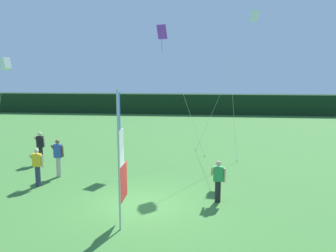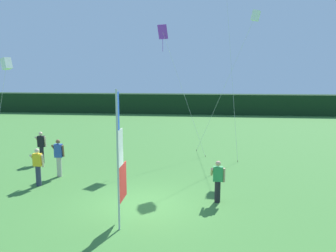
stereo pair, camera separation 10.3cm
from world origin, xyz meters
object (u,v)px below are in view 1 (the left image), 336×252
(banner_flag, at_px, (121,162))
(person_mid_field, at_px, (58,157))
(person_near_banner, at_px, (37,166))
(kite_purple_diamond_3, at_px, (164,39))
(kite_white_box_2, at_px, (5,64))
(person_far_right, at_px, (218,180))
(kite_white_box_4, at_px, (254,17))
(person_far_left, at_px, (41,147))

(banner_flag, xyz_separation_m, person_mid_field, (-4.21, 4.74, -1.13))
(person_near_banner, relative_size, kite_purple_diamond_3, 0.22)
(banner_flag, bearing_deg, kite_purple_diamond_3, 88.61)
(kite_white_box_2, bearing_deg, kite_purple_diamond_3, 24.83)
(person_far_right, bearing_deg, banner_flag, -143.17)
(banner_flag, distance_m, kite_white_box_4, 12.85)
(person_far_left, relative_size, kite_white_box_4, 0.21)
(kite_white_box_2, distance_m, kite_purple_diamond_3, 8.55)
(person_near_banner, distance_m, kite_white_box_4, 13.89)
(person_far_left, bearing_deg, kite_purple_diamond_3, 23.90)
(person_far_left, bearing_deg, person_near_banner, -65.15)
(banner_flag, xyz_separation_m, person_far_right, (3.11, 2.33, -1.24))
(banner_flag, xyz_separation_m, person_far_left, (-6.17, 6.91, -1.17))
(person_far_left, xyz_separation_m, kite_white_box_2, (-1.23, -0.70, 4.37))
(kite_white_box_2, xyz_separation_m, kite_purple_diamond_3, (7.64, 3.54, 1.49))
(person_far_right, bearing_deg, kite_purple_diamond_3, 111.20)
(kite_white_box_2, xyz_separation_m, kite_white_box_4, (12.73, 3.88, 2.71))
(person_far_right, distance_m, kite_purple_diamond_3, 9.92)
(banner_flag, relative_size, person_far_left, 2.52)
(person_far_right, distance_m, kite_white_box_2, 12.06)
(banner_flag, xyz_separation_m, kite_white_box_4, (5.32, 10.09, 5.91))
(kite_purple_diamond_3, xyz_separation_m, kite_white_box_4, (5.08, 0.34, 1.22))
(person_far_right, height_order, kite_white_box_4, kite_white_box_4)
(person_far_right, xyz_separation_m, kite_white_box_2, (-10.52, 3.88, 4.44))
(person_mid_field, distance_m, kite_white_box_4, 13.00)
(person_mid_field, relative_size, kite_white_box_4, 0.21)
(banner_flag, bearing_deg, kite_white_box_4, 62.20)
(banner_flag, height_order, person_far_left, banner_flag)
(person_mid_field, height_order, kite_purple_diamond_3, kite_purple_diamond_3)
(person_mid_field, xyz_separation_m, kite_white_box_4, (9.53, 5.35, 7.04))
(person_far_right, bearing_deg, person_near_banner, 172.29)
(banner_flag, height_order, person_near_banner, banner_flag)
(person_far_left, bearing_deg, person_mid_field, -47.86)
(person_near_banner, bearing_deg, kite_purple_diamond_3, 53.22)
(banner_flag, bearing_deg, person_near_banner, 143.40)
(person_near_banner, bearing_deg, person_far_left, 114.85)
(kite_white_box_4, bearing_deg, person_far_right, -105.87)
(kite_white_box_2, bearing_deg, kite_white_box_4, 16.95)
(person_far_right, bearing_deg, kite_white_box_4, 74.13)
(person_near_banner, height_order, person_far_right, person_near_banner)
(kite_purple_diamond_3, bearing_deg, person_far_right, -68.80)
(person_far_left, bearing_deg, kite_white_box_4, 15.48)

